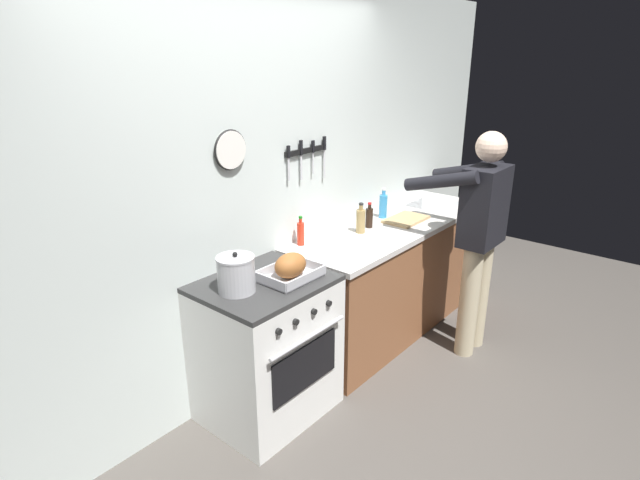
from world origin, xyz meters
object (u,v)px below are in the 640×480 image
object	(u,v)px
roasting_pan	(291,268)
bottle_vinegar	(361,220)
stove	(267,348)
stock_pot	(236,274)
bottle_soy_sauce	(369,217)
bottle_hot_sauce	(301,233)
person_cook	(479,231)
bottle_dish_soap	(383,205)
cutting_board	(406,219)

from	to	relation	value
roasting_pan	bottle_vinegar	bearing A→B (deg)	9.96
stove	stock_pot	world-z (taller)	stock_pot
stock_pot	bottle_soy_sauce	world-z (taller)	stock_pot
roasting_pan	bottle_vinegar	size ratio (longest dim) A/B	1.56
roasting_pan	bottle_hot_sauce	size ratio (longest dim) A/B	1.70
stock_pot	person_cook	bearing A→B (deg)	-21.45
bottle_hot_sauce	bottle_vinegar	world-z (taller)	bottle_vinegar
roasting_pan	bottle_soy_sauce	bearing A→B (deg)	9.72
person_cook	bottle_dish_soap	xyz separation A→B (m)	(-0.04, 0.79, 0.05)
stock_pot	cutting_board	xyz separation A→B (m)	(1.71, -0.06, -0.09)
roasting_pan	bottle_soy_sauce	world-z (taller)	bottle_soy_sauce
person_cook	bottle_hot_sauce	world-z (taller)	person_cook
stove	person_cook	bearing A→B (deg)	-23.06
stock_pot	bottle_vinegar	bearing A→B (deg)	2.21
roasting_pan	bottle_dish_soap	bearing A→B (deg)	10.10
stove	cutting_board	distance (m)	1.59
person_cook	bottle_vinegar	distance (m)	0.85
person_cook	cutting_board	distance (m)	0.61
person_cook	bottle_vinegar	world-z (taller)	person_cook
stock_pot	bottle_soy_sauce	distance (m)	1.39
bottle_hot_sauce	stove	bearing A→B (deg)	-157.97
stove	bottle_dish_soap	world-z (taller)	bottle_dish_soap
cutting_board	stock_pot	bearing A→B (deg)	177.95
cutting_board	bottle_hot_sauce	world-z (taller)	bottle_hot_sauce
bottle_dish_soap	bottle_hot_sauce	bearing A→B (deg)	174.20
person_cook	bottle_dish_soap	distance (m)	0.79
person_cook	bottle_dish_soap	world-z (taller)	person_cook
stove	cutting_board	xyz separation A→B (m)	(1.52, -0.04, 0.46)
roasting_pan	bottle_dish_soap	xyz separation A→B (m)	(1.34, 0.24, 0.03)
stove	bottle_hot_sauce	size ratio (longest dim) A/B	4.34
bottle_dish_soap	bottle_hot_sauce	size ratio (longest dim) A/B	1.16
stove	bottle_hot_sauce	xyz separation A→B (m)	(0.59, 0.24, 0.54)
bottle_hot_sauce	roasting_pan	bearing A→B (deg)	-144.21
bottle_dish_soap	bottle_hot_sauce	world-z (taller)	bottle_dish_soap
roasting_pan	cutting_board	bearing A→B (deg)	2.23
stock_pot	bottle_soy_sauce	xyz separation A→B (m)	(1.38, 0.07, -0.02)
stove	bottle_soy_sauce	xyz separation A→B (m)	(1.20, 0.09, 0.53)
person_cook	bottle_vinegar	bearing A→B (deg)	36.41
stove	bottle_vinegar	distance (m)	1.19
stock_pot	bottle_dish_soap	xyz separation A→B (m)	(1.66, 0.12, -0.00)
cutting_board	bottle_vinegar	bearing A→B (deg)	166.79
stove	person_cook	size ratio (longest dim) A/B	0.54
person_cook	roasting_pan	distance (m)	1.49
roasting_pan	stock_pot	xyz separation A→B (m)	(-0.31, 0.12, 0.04)
roasting_pan	stock_pot	bearing A→B (deg)	159.88
bottle_vinegar	cutting_board	bearing A→B (deg)	-13.21
stock_pot	bottle_hot_sauce	world-z (taller)	stock_pot
bottle_dish_soap	person_cook	bearing A→B (deg)	-87.37
person_cook	cutting_board	bearing A→B (deg)	2.83
stove	person_cook	xyz separation A→B (m)	(1.51, -0.64, 0.50)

